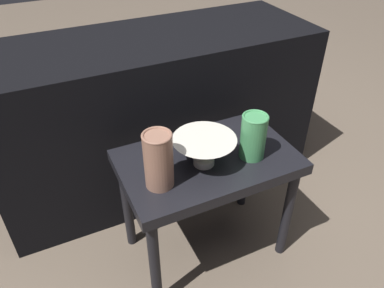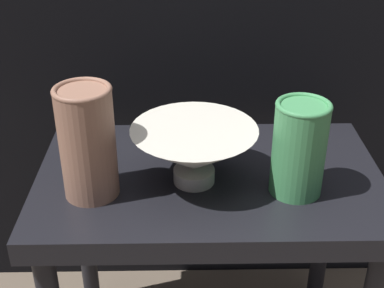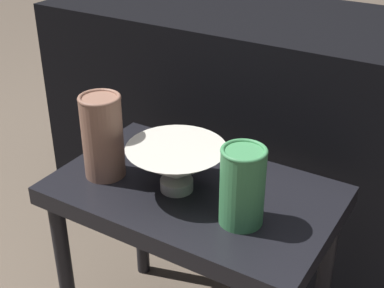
# 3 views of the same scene
# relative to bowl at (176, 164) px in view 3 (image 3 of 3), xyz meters

# --- Properties ---
(table) EXTENTS (0.59, 0.37, 0.46)m
(table) POSITION_rel_bowl_xyz_m (0.03, 0.02, -0.13)
(table) COLOR black
(table) RESTS_ON ground_plane
(couch_backdrop) EXTENTS (1.38, 0.50, 0.70)m
(couch_backdrop) POSITION_rel_bowl_xyz_m (0.03, 0.53, -0.17)
(couch_backdrop) COLOR black
(couch_backdrop) RESTS_ON ground_plane
(bowl) EXTENTS (0.21, 0.21, 0.10)m
(bowl) POSITION_rel_bowl_xyz_m (0.00, 0.00, 0.00)
(bowl) COLOR silver
(bowl) RESTS_ON table
(vase_textured_left) EXTENTS (0.09, 0.09, 0.18)m
(vase_textured_left) POSITION_rel_bowl_xyz_m (-0.17, -0.03, 0.03)
(vase_textured_left) COLOR #996B56
(vase_textured_left) RESTS_ON table
(vase_colorful_right) EXTENTS (0.09, 0.09, 0.16)m
(vase_colorful_right) POSITION_rel_bowl_xyz_m (0.16, -0.03, 0.02)
(vase_colorful_right) COLOR #47995B
(vase_colorful_right) RESTS_ON table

